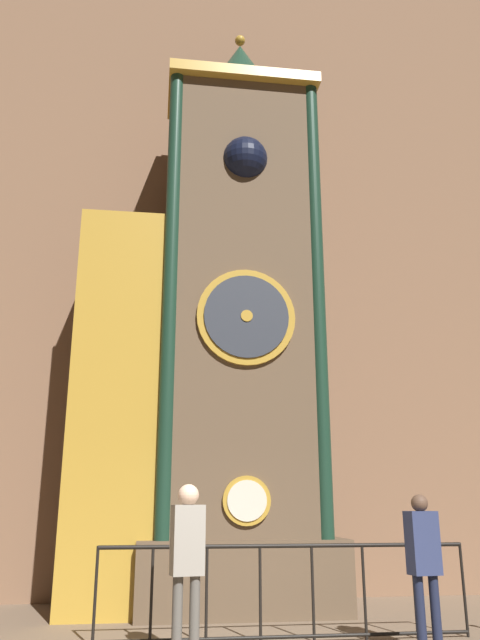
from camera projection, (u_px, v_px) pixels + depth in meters
cathedral_back_wall at (206, 192)px, 12.83m from camera, size 24.00×0.32×15.50m
clock_tower at (215, 334)px, 10.48m from camera, size 4.26×1.83×10.41m
railing_fence at (287, 587)px, 7.56m from camera, size 4.58×0.05×1.10m
visitor_near at (187, 552)px, 6.66m from camera, size 0.37×0.28×1.79m
visitor_far at (424, 556)px, 7.12m from camera, size 0.36×0.26×1.69m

